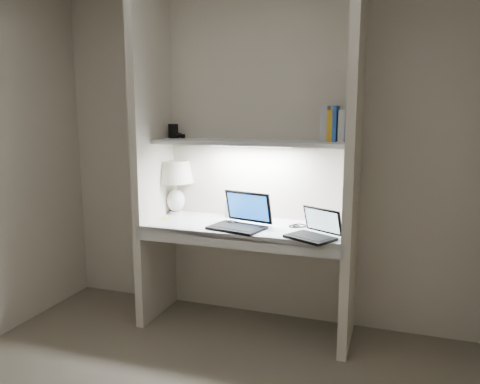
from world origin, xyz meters
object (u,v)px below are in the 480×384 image
at_px(laptop_netbook, 315,231).
at_px(book_row, 338,125).
at_px(speaker, 233,208).
at_px(laptop_main, 241,220).
at_px(table_lamp, 175,178).

height_order(laptop_netbook, book_row, book_row).
relative_size(laptop_netbook, book_row, 1.55).
bearing_deg(laptop_netbook, speaker, -179.55).
distance_m(speaker, book_row, 1.00).
height_order(laptop_main, laptop_netbook, laptop_main).
distance_m(laptop_netbook, book_row, 0.76).
bearing_deg(laptop_netbook, table_lamp, -168.35).
height_order(table_lamp, laptop_netbook, table_lamp).
height_order(table_lamp, book_row, book_row).
bearing_deg(table_lamp, laptop_main, -21.89).
bearing_deg(speaker, laptop_main, -76.07).
relative_size(table_lamp, laptop_main, 1.00).
bearing_deg(laptop_main, speaker, 134.03).
xyz_separation_m(table_lamp, laptop_main, (0.63, -0.25, -0.23)).
relative_size(laptop_main, book_row, 1.73).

